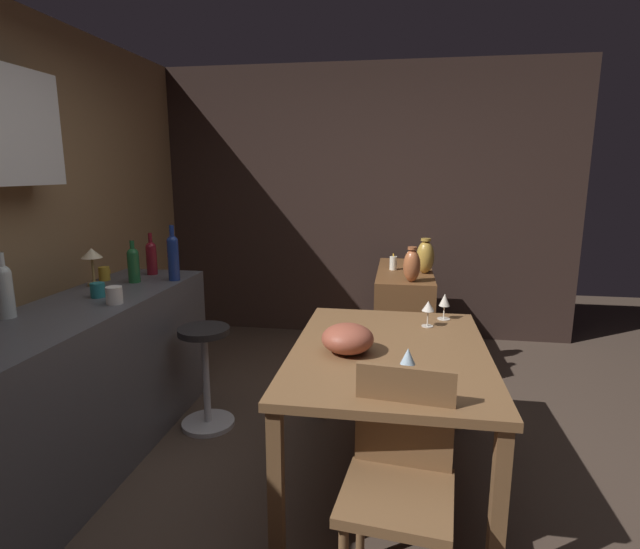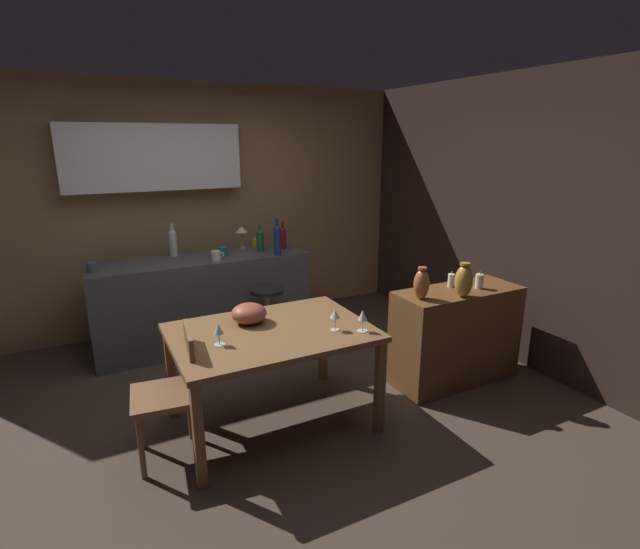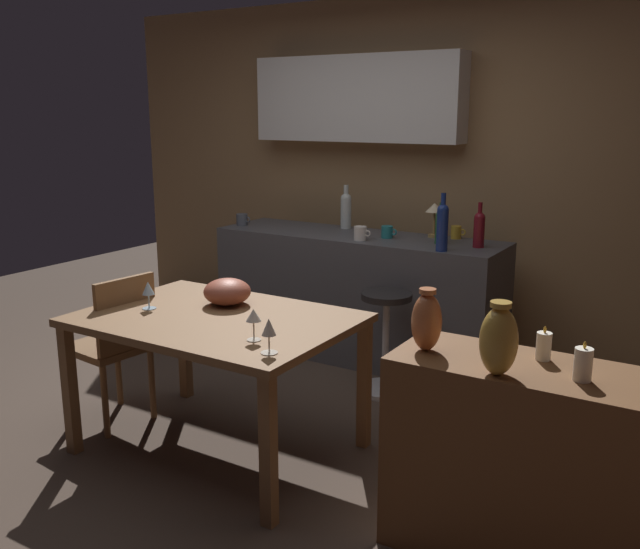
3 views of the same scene
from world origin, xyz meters
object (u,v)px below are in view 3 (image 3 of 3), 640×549
at_px(wine_bottle_clear, 346,209).
at_px(cup_slate, 242,220).
at_px(wine_glass_center, 148,290).
at_px(vase_copper, 427,321).
at_px(bar_stool, 386,340).
at_px(cup_mustard, 456,232).
at_px(pillar_candle_tall, 583,364).
at_px(dining_table, 216,331).
at_px(wine_bottle_ruby, 479,228).
at_px(cup_teal, 387,232).
at_px(vase_brass, 499,340).
at_px(chair_near_window, 116,342).
at_px(wine_bottle_cobalt, 442,225).
at_px(fruit_bowl, 227,292).
at_px(wine_glass_left, 253,317).
at_px(counter_lamp, 435,211).
at_px(sideboard_cabinet, 530,466).
at_px(wine_glass_right, 269,329).
at_px(cup_white, 360,233).
at_px(pillar_candle_short, 544,346).
at_px(wine_bottle_green, 441,225).

relative_size(wine_bottle_clear, cup_slate, 2.67).
relative_size(wine_glass_center, vase_copper, 0.57).
xyz_separation_m(bar_stool, cup_mustard, (0.16, 0.74, 0.59)).
xyz_separation_m(bar_stool, pillar_candle_tall, (1.41, -1.28, 0.53)).
distance_m(wine_glass_center, vase_copper, 1.60).
bearing_deg(dining_table, wine_bottle_ruby, 64.52).
relative_size(cup_slate, cup_teal, 1.06).
xyz_separation_m(pillar_candle_tall, vase_brass, (-0.28, -0.10, 0.07)).
bearing_deg(pillar_candle_tall, wine_bottle_ruby, 119.25).
xyz_separation_m(chair_near_window, bar_stool, (1.10, 1.21, -0.14)).
bearing_deg(chair_near_window, wine_bottle_cobalt, 48.22).
height_order(wine_bottle_clear, pillar_candle_tall, wine_bottle_clear).
distance_m(bar_stool, wine_bottle_clear, 1.23).
height_order(cup_slate, pillar_candle_tall, cup_slate).
distance_m(wine_bottle_ruby, cup_teal, 0.66).
height_order(wine_bottle_cobalt, pillar_candle_tall, wine_bottle_cobalt).
bearing_deg(cup_slate, wine_bottle_clear, 21.49).
bearing_deg(vase_copper, fruit_bowl, 165.71).
relative_size(chair_near_window, fruit_bowl, 3.45).
distance_m(wine_bottle_clear, vase_brass, 2.79).
bearing_deg(pillar_candle_tall, wine_glass_left, -177.09).
height_order(wine_bottle_ruby, counter_lamp, wine_bottle_ruby).
distance_m(bar_stool, wine_bottle_ruby, 0.94).
height_order(dining_table, wine_glass_center, wine_glass_center).
relative_size(bar_stool, wine_bottle_cobalt, 1.79).
distance_m(fruit_bowl, pillar_candle_tall, 1.93).
bearing_deg(wine_bottle_ruby, sideboard_cabinet, -64.42).
xyz_separation_m(dining_table, sideboard_cabinet, (1.64, -0.08, -0.25)).
relative_size(sideboard_cabinet, fruit_bowl, 4.31).
height_order(wine_glass_right, vase_copper, vase_copper).
xyz_separation_m(fruit_bowl, counter_lamp, (0.50, 1.66, 0.27)).
height_order(sideboard_cabinet, wine_bottle_ruby, wine_bottle_ruby).
bearing_deg(chair_near_window, dining_table, 4.73).
bearing_deg(wine_bottle_clear, wine_bottle_ruby, -10.14).
bearing_deg(wine_bottle_clear, pillar_candle_tall, -43.54).
distance_m(wine_glass_center, wine_bottle_clear, 1.97).
height_order(cup_mustard, cup_white, cup_white).
relative_size(chair_near_window, wine_glass_center, 5.97).
bearing_deg(sideboard_cabinet, wine_bottle_clear, 134.75).
height_order(chair_near_window, bar_stool, chair_near_window).
relative_size(wine_bottle_ruby, cup_mustard, 2.78).
height_order(cup_slate, pillar_candle_short, cup_slate).
distance_m(sideboard_cabinet, fruit_bowl, 1.80).
bearing_deg(wine_bottle_clear, wine_glass_center, -92.66).
distance_m(cup_mustard, vase_copper, 2.12).
bearing_deg(bar_stool, cup_slate, 163.71).
bearing_deg(dining_table, cup_teal, 84.98).
bearing_deg(wine_glass_left, pillar_candle_short, 9.87).
distance_m(dining_table, wine_bottle_green, 1.79).
xyz_separation_m(fruit_bowl, pillar_candle_short, (1.73, -0.19, 0.06)).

